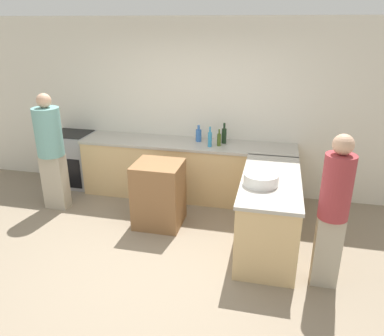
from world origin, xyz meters
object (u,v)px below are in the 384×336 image
object	(u,v)px
water_bottle_blue	(199,135)
person_by_range	(51,149)
olive_oil_bottle	(219,139)
person_at_peninsula	(334,207)
range_oven	(74,159)
mixing_bowl	(261,179)
wine_bottle_dark	(224,135)
dish_soap_bottle	(210,139)
island_table	(159,194)

from	to	relation	value
water_bottle_blue	person_by_range	distance (m)	2.17
olive_oil_bottle	person_at_peninsula	xyz separation A→B (m)	(1.42, -1.73, -0.08)
water_bottle_blue	person_by_range	bearing A→B (deg)	-155.13
range_oven	mixing_bowl	xyz separation A→B (m)	(3.17, -1.38, 0.51)
person_by_range	person_at_peninsula	bearing A→B (deg)	-14.56
person_by_range	olive_oil_bottle	bearing A→B (deg)	18.16
wine_bottle_dark	person_at_peninsula	world-z (taller)	person_at_peninsula
dish_soap_bottle	island_table	bearing A→B (deg)	-123.09
water_bottle_blue	person_by_range	size ratio (longest dim) A/B	0.15
mixing_bowl	olive_oil_bottle	world-z (taller)	olive_oil_bottle
dish_soap_bottle	person_at_peninsula	distance (m)	2.27
water_bottle_blue	person_at_peninsula	size ratio (longest dim) A/B	0.15
mixing_bowl	person_at_peninsula	distance (m)	0.85
dish_soap_bottle	person_by_range	size ratio (longest dim) A/B	0.18
wine_bottle_dark	water_bottle_blue	xyz separation A→B (m)	(-0.39, 0.01, -0.02)
person_by_range	range_oven	bearing A→B (deg)	101.53
olive_oil_bottle	dish_soap_bottle	size ratio (longest dim) A/B	0.83
dish_soap_bottle	wine_bottle_dark	world-z (taller)	wine_bottle_dark
range_oven	olive_oil_bottle	size ratio (longest dim) A/B	3.60
mixing_bowl	person_by_range	distance (m)	3.05
wine_bottle_dark	person_at_peninsula	xyz separation A→B (m)	(1.37, -1.87, -0.11)
dish_soap_bottle	person_by_range	bearing A→B (deg)	-162.58
island_table	water_bottle_blue	xyz separation A→B (m)	(0.32, 1.05, 0.55)
wine_bottle_dark	mixing_bowl	bearing A→B (deg)	-66.28
range_oven	island_table	xyz separation A→B (m)	(1.82, -0.98, -0.01)
island_table	mixing_bowl	bearing A→B (deg)	-16.62
island_table	dish_soap_bottle	distance (m)	1.14
mixing_bowl	olive_oil_bottle	bearing A→B (deg)	117.87
wine_bottle_dark	water_bottle_blue	size ratio (longest dim) A/B	1.24
person_at_peninsula	dish_soap_bottle	bearing A→B (deg)	133.09
island_table	mixing_bowl	distance (m)	1.50
water_bottle_blue	dish_soap_bottle	bearing A→B (deg)	-46.25
mixing_bowl	person_by_range	world-z (taller)	person_by_range
range_oven	mixing_bowl	distance (m)	3.50
range_oven	wine_bottle_dark	size ratio (longest dim) A/B	2.91
range_oven	person_at_peninsula	distance (m)	4.33
mixing_bowl	dish_soap_bottle	xyz separation A→B (m)	(-0.81, 1.23, 0.05)
water_bottle_blue	person_by_range	xyz separation A→B (m)	(-1.97, -0.91, -0.07)
person_by_range	person_at_peninsula	distance (m)	3.86
water_bottle_blue	range_oven	bearing A→B (deg)	-178.03
island_table	wine_bottle_dark	bearing A→B (deg)	55.55
island_table	person_by_range	size ratio (longest dim) A/B	0.52
olive_oil_bottle	person_by_range	world-z (taller)	person_by_range
island_table	water_bottle_blue	distance (m)	1.23
olive_oil_bottle	person_at_peninsula	bearing A→B (deg)	-50.51
island_table	person_at_peninsula	world-z (taller)	person_at_peninsula
person_by_range	water_bottle_blue	bearing A→B (deg)	24.87
olive_oil_bottle	water_bottle_blue	bearing A→B (deg)	155.65
person_by_range	island_table	bearing A→B (deg)	-4.83
olive_oil_bottle	water_bottle_blue	xyz separation A→B (m)	(-0.34, 0.15, 0.00)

